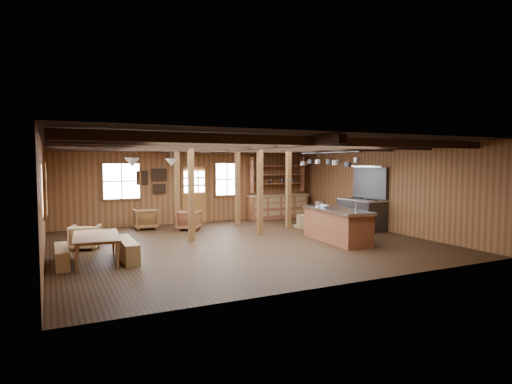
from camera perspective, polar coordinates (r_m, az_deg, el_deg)
room at (r=11.85m, az=-1.65°, el=-0.13°), size 10.04×9.04×2.84m
ceiling_joists at (r=11.98m, az=-2.01°, el=6.04°), size 9.80×8.82×0.18m
timber_posts at (r=13.96m, az=-3.22°, el=0.49°), size 3.95×2.35×2.80m
back_door at (r=16.03m, az=-8.20°, el=-0.95°), size 1.02×0.08×2.15m
window_back_left at (r=15.41m, az=-17.49°, el=1.39°), size 1.32×0.06×1.32m
window_back_right at (r=16.44m, az=-3.92°, el=1.71°), size 1.02×0.06×1.32m
window_left at (r=11.29m, az=-26.40°, el=0.27°), size 0.14×1.24×1.32m
notice_boards at (r=15.60m, az=-13.49°, el=1.64°), size 1.08×0.03×0.90m
back_counter at (r=17.18m, az=2.93°, el=-1.53°), size 2.55×0.60×2.45m
pendant_lamps at (r=12.05m, az=-13.47°, el=3.88°), size 1.86×2.36×0.66m
pot_rack at (r=13.58m, az=9.58°, el=4.03°), size 0.35×3.00×0.46m
kitchen_island at (r=12.38m, az=10.70°, el=-4.31°), size 1.08×2.56×1.20m
step_stool at (r=14.79m, az=6.46°, el=-3.90°), size 0.58×0.47×0.45m
commercial_range at (r=14.83m, az=14.12°, el=-2.23°), size 0.89×1.73×2.13m
dining_table at (r=10.35m, az=-20.30°, el=-7.09°), size 1.10×1.81×0.61m
bench_wall at (r=10.33m, az=-24.47°, el=-7.82°), size 0.28×1.47×0.40m
bench_aisle at (r=10.45m, az=-16.82°, el=-7.34°), size 0.31×1.67×0.46m
armchair_a at (r=14.88m, az=-14.50°, el=-3.48°), size 0.77×0.79×0.70m
armchair_b at (r=14.42m, az=-8.88°, el=-3.72°), size 0.98×0.99×0.66m
armchair_c at (r=11.97m, az=-21.82°, el=-5.59°), size 0.87×0.88×0.64m
counter_pot at (r=12.78m, az=8.56°, el=-1.56°), size 0.28×0.28×0.17m
bowl at (r=12.58m, az=9.08°, el=-1.90°), size 0.32×0.32×0.06m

